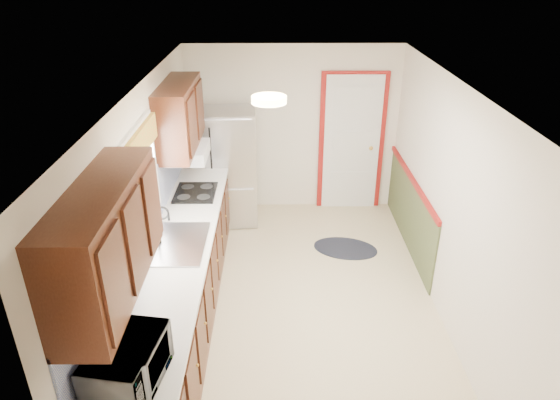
{
  "coord_description": "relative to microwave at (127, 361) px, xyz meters",
  "views": [
    {
      "loc": [
        -0.24,
        -4.35,
        3.47
      ],
      "look_at": [
        -0.2,
        0.33,
        1.15
      ],
      "focal_mm": 32.0,
      "sensor_mm": 36.0,
      "label": 1
    }
  ],
  "objects": [
    {
      "name": "room_shell",
      "position": [
        1.2,
        1.95,
        0.06
      ],
      "size": [
        3.2,
        5.2,
        2.52
      ],
      "color": "beige",
      "rests_on": "ground"
    },
    {
      "name": "kitchen_run",
      "position": [
        -0.04,
        1.66,
        -0.33
      ],
      "size": [
        0.63,
        4.0,
        2.2
      ],
      "color": "#3B190D",
      "rests_on": "ground"
    },
    {
      "name": "back_wall_trim",
      "position": [
        2.19,
        4.16,
        -0.25
      ],
      "size": [
        1.12,
        2.3,
        2.08
      ],
      "color": "maroon",
      "rests_on": "ground"
    },
    {
      "name": "ceiling_fixture",
      "position": [
        0.9,
        1.75,
        1.22
      ],
      "size": [
        0.3,
        0.3,
        0.06
      ],
      "primitive_type": "cylinder",
      "color": "#FFD88C",
      "rests_on": "room_shell"
    },
    {
      "name": "microwave",
      "position": [
        0.0,
        0.0,
        0.0
      ],
      "size": [
        0.41,
        0.63,
        0.39
      ],
      "primitive_type": "imported",
      "rotation": [
        0.0,
        0.0,
        1.41
      ],
      "color": "white",
      "rests_on": "kitchen_run"
    },
    {
      "name": "refrigerator",
      "position": [
        0.34,
        4.0,
        -0.33
      ],
      "size": [
        0.72,
        0.7,
        1.62
      ],
      "rotation": [
        0.0,
        0.0,
        0.06
      ],
      "color": "#B7B7BC",
      "rests_on": "ground"
    },
    {
      "name": "rug",
      "position": [
        1.86,
        3.16,
        -1.13
      ],
      "size": [
        0.94,
        0.73,
        0.01
      ],
      "primitive_type": "ellipsoid",
      "rotation": [
        0.0,
        0.0,
        -0.26
      ],
      "color": "black",
      "rests_on": "ground"
    },
    {
      "name": "cooktop",
      "position": [
        0.01,
        2.89,
        -0.19
      ],
      "size": [
        0.47,
        0.57,
        0.02
      ],
      "primitive_type": "cube",
      "color": "black",
      "rests_on": "kitchen_run"
    }
  ]
}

